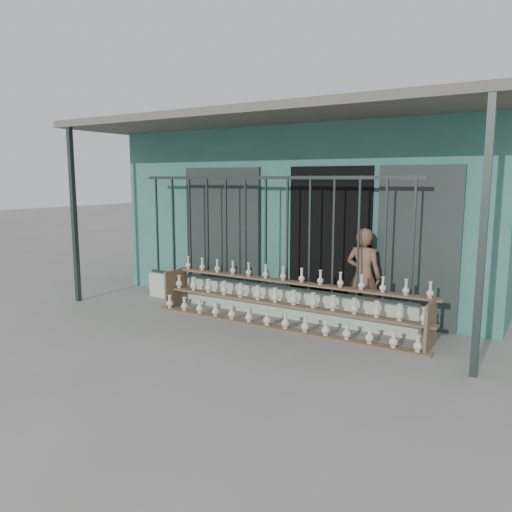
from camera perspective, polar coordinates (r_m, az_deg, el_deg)
The scene contains 6 objects.
ground at distance 7.26m, azimuth -4.20°, elevation -8.86°, with size 60.00×60.00×0.00m, color slate.
workshop_building at distance 10.65m, azimuth 9.24°, elevation 5.57°, with size 7.40×6.60×3.21m.
parapet_wall at distance 8.25m, azimuth 1.10°, elevation -5.05°, with size 5.00×0.20×0.45m, color #B3C9AC.
security_fence at distance 8.05m, azimuth 1.12°, elevation 2.73°, with size 5.00×0.04×1.80m.
shelf_rack at distance 7.59m, azimuth 3.20°, elevation -5.21°, with size 4.50×0.68×0.85m.
elderly_woman at distance 7.73m, azimuth 12.17°, elevation -2.29°, with size 0.54×0.36×1.48m, color brown.
Camera 1 is at (4.08, -5.59, 2.20)m, focal length 35.00 mm.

